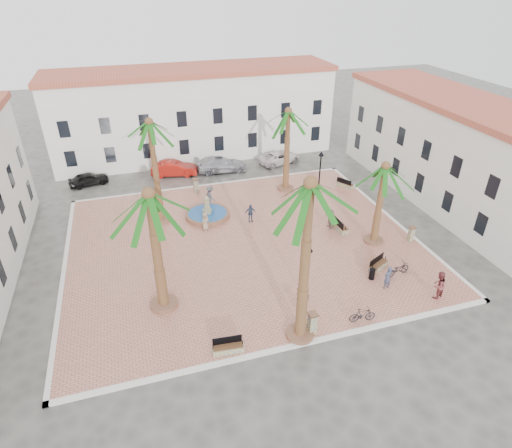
# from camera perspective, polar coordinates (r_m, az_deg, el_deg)

# --- Properties ---
(ground) EXTENTS (120.00, 120.00, 0.00)m
(ground) POSITION_cam_1_polar(r_m,az_deg,el_deg) (33.09, -1.66, -2.64)
(ground) COLOR #56544F
(ground) RESTS_ON ground
(plaza) EXTENTS (26.00, 22.00, 0.15)m
(plaza) POSITION_cam_1_polar(r_m,az_deg,el_deg) (33.05, -1.66, -2.53)
(plaza) COLOR tan
(plaza) RESTS_ON ground
(kerb_n) EXTENTS (26.30, 0.30, 0.16)m
(kerb_n) POSITION_cam_1_polar(r_m,az_deg,el_deg) (42.44, -5.66, 5.26)
(kerb_n) COLOR silver
(kerb_n) RESTS_ON ground
(kerb_s) EXTENTS (26.30, 0.30, 0.16)m
(kerb_s) POSITION_cam_1_polar(r_m,az_deg,el_deg) (24.99, 5.38, -15.81)
(kerb_s) COLOR silver
(kerb_s) RESTS_ON ground
(kerb_e) EXTENTS (0.30, 22.30, 0.16)m
(kerb_e) POSITION_cam_1_polar(r_m,az_deg,el_deg) (38.04, 17.56, 0.71)
(kerb_e) COLOR silver
(kerb_e) RESTS_ON ground
(kerb_w) EXTENTS (0.30, 22.30, 0.16)m
(kerb_w) POSITION_cam_1_polar(r_m,az_deg,el_deg) (32.78, -24.24, -5.93)
(kerb_w) COLOR silver
(kerb_w) RESTS_ON ground
(building_north) EXTENTS (30.40, 7.40, 9.50)m
(building_north) POSITION_cam_1_polar(r_m,az_deg,el_deg) (49.13, -8.21, 14.50)
(building_north) COLOR white
(building_north) RESTS_ON ground
(building_east) EXTENTS (7.40, 26.40, 9.00)m
(building_east) POSITION_cam_1_polar(r_m,az_deg,el_deg) (41.82, 25.17, 8.67)
(building_east) COLOR white
(building_east) RESTS_ON ground
(fountain) EXTENTS (3.74, 3.74, 1.93)m
(fountain) POSITION_cam_1_polar(r_m,az_deg,el_deg) (36.53, -6.49, 1.37)
(fountain) COLOR #8B5A41
(fountain) RESTS_ON plaza
(palm_nw) EXTENTS (4.68, 4.68, 8.76)m
(palm_nw) POSITION_cam_1_polar(r_m,az_deg,el_deg) (33.62, -13.89, 11.70)
(palm_nw) COLOR #8B5A41
(palm_nw) RESTS_ON plaza
(palm_sw) EXTENTS (5.55, 5.55, 8.15)m
(palm_sw) POSITION_cam_1_polar(r_m,az_deg,el_deg) (23.95, -13.89, 1.98)
(palm_sw) COLOR #8B5A41
(palm_sw) RESTS_ON plaza
(palm_s) EXTENTS (5.23, 5.23, 9.96)m
(palm_s) POSITION_cam_1_polar(r_m,az_deg,el_deg) (20.30, 7.12, 2.96)
(palm_s) COLOR #8B5A41
(palm_s) RESTS_ON plaza
(palm_e) EXTENTS (4.79, 4.79, 6.62)m
(palm_e) POSITION_cam_1_polar(r_m,az_deg,el_deg) (31.78, 16.72, 6.17)
(palm_e) COLOR #8B5A41
(palm_e) RESTS_ON plaza
(palm_ne) EXTENTS (4.81, 4.81, 7.88)m
(palm_ne) POSITION_cam_1_polar(r_m,az_deg,el_deg) (38.80, 4.30, 13.64)
(palm_ne) COLOR #8B5A41
(palm_ne) RESTS_ON plaza
(bench_s) EXTENTS (1.76, 0.67, 0.91)m
(bench_s) POSITION_cam_1_polar(r_m,az_deg,el_deg) (24.35, -3.76, -16.18)
(bench_s) COLOR gray
(bench_s) RESTS_ON plaza
(bench_se) EXTENTS (1.78, 1.24, 0.91)m
(bench_se) POSITION_cam_1_polar(r_m,az_deg,el_deg) (31.22, 15.98, -5.36)
(bench_se) COLOR gray
(bench_se) RESTS_ON plaza
(bench_e) EXTENTS (0.68, 2.01, 1.05)m
(bench_e) POSITION_cam_1_polar(r_m,az_deg,el_deg) (35.09, 11.04, -0.30)
(bench_e) COLOR gray
(bench_e) RESTS_ON plaza
(bench_ne) EXTENTS (1.30, 1.73, 0.90)m
(bench_ne) POSITION_cam_1_polar(r_m,az_deg,el_deg) (42.36, 11.76, 5.18)
(bench_ne) COLOR gray
(bench_ne) RESTS_ON plaza
(lamppost_s) EXTENTS (0.43, 0.43, 3.98)m
(lamppost_s) POSITION_cam_1_polar(r_m,az_deg,el_deg) (26.29, 7.00, -5.21)
(lamppost_s) COLOR black
(lamppost_s) RESTS_ON plaza
(lamppost_e) EXTENTS (0.47, 0.47, 4.37)m
(lamppost_e) POSITION_cam_1_polar(r_m,az_deg,el_deg) (39.12, 8.57, 7.67)
(lamppost_e) COLOR black
(lamppost_e) RESTS_ON plaza
(bollard_se) EXTENTS (0.57, 0.57, 1.48)m
(bollard_se) POSITION_cam_1_polar(r_m,az_deg,el_deg) (25.15, 7.50, -12.92)
(bollard_se) COLOR gray
(bollard_se) RESTS_ON plaza
(bollard_n) EXTENTS (0.56, 0.56, 1.38)m
(bollard_n) POSITION_cam_1_polar(r_m,az_deg,el_deg) (40.60, -8.00, 5.11)
(bollard_n) COLOR gray
(bollard_n) RESTS_ON plaza
(bollard_e) EXTENTS (0.46, 0.46, 1.24)m
(bollard_e) POSITION_cam_1_polar(r_m,az_deg,el_deg) (34.92, 20.01, -1.22)
(bollard_e) COLOR gray
(bollard_e) RESTS_ON plaza
(litter_bin) EXTENTS (0.40, 0.40, 0.77)m
(litter_bin) POSITION_cam_1_polar(r_m,az_deg,el_deg) (30.09, 15.21, -6.45)
(litter_bin) COLOR black
(litter_bin) RESTS_ON plaza
(cyclist_a) EXTENTS (0.68, 0.52, 1.69)m
(cyclist_a) POSITION_cam_1_polar(r_m,az_deg,el_deg) (29.27, 17.15, -6.85)
(cyclist_a) COLOR #373E57
(cyclist_a) RESTS_ON plaza
(bicycle_a) EXTENTS (1.94, 0.98, 0.97)m
(bicycle_a) POSITION_cam_1_polar(r_m,az_deg,el_deg) (30.89, 18.45, -5.73)
(bicycle_a) COLOR black
(bicycle_a) RESTS_ON plaza
(cyclist_b) EXTENTS (1.13, 1.00, 1.94)m
(cyclist_b) POSITION_cam_1_polar(r_m,az_deg,el_deg) (29.52, 23.16, -7.49)
(cyclist_b) COLOR brown
(cyclist_b) RESTS_ON plaza
(bicycle_b) EXTENTS (1.67, 0.67, 0.98)m
(bicycle_b) POSITION_cam_1_polar(r_m,az_deg,el_deg) (26.59, 14.00, -11.68)
(bicycle_b) COLOR black
(bicycle_b) RESTS_ON plaza
(pedestrian_fountain_a) EXTENTS (0.89, 0.81, 1.52)m
(pedestrian_fountain_a) POSITION_cam_1_polar(r_m,az_deg,el_deg) (34.44, -6.77, 0.35)
(pedestrian_fountain_a) COLOR #9D8667
(pedestrian_fountain_a) RESTS_ON plaza
(pedestrian_fountain_b) EXTENTS (0.95, 0.45, 1.57)m
(pedestrian_fountain_b) POSITION_cam_1_polar(r_m,az_deg,el_deg) (35.33, -0.76, 1.46)
(pedestrian_fountain_b) COLOR #32405B
(pedestrian_fountain_b) RESTS_ON plaza
(pedestrian_north) EXTENTS (1.03, 1.32, 1.80)m
(pedestrian_north) POSITION_cam_1_polar(r_m,az_deg,el_deg) (38.10, -6.13, 3.77)
(pedestrian_north) COLOR #4C4B50
(pedestrian_north) RESTS_ON plaza
(pedestrian_east) EXTENTS (0.65, 1.57, 1.65)m
(pedestrian_east) POSITION_cam_1_polar(r_m,az_deg,el_deg) (34.96, 9.90, 0.70)
(pedestrian_east) COLOR #7B675C
(pedestrian_east) RESTS_ON plaza
(car_black) EXTENTS (3.97, 2.30, 1.27)m
(car_black) POSITION_cam_1_polar(r_m,az_deg,el_deg) (45.15, -21.44, 5.60)
(car_black) COLOR black
(car_black) RESTS_ON ground
(car_red) EXTENTS (4.85, 2.50, 1.52)m
(car_red) POSITION_cam_1_polar(r_m,az_deg,el_deg) (44.93, -10.85, 7.29)
(car_red) COLOR #AF1911
(car_red) RESTS_ON ground
(car_silver) EXTENTS (5.33, 2.49, 1.51)m
(car_silver) POSITION_cam_1_polar(r_m,az_deg,el_deg) (45.24, -4.64, 7.90)
(car_silver) COLOR #A6A6AF
(car_silver) RESTS_ON ground
(car_white) EXTENTS (5.15, 3.45, 1.31)m
(car_white) POSITION_cam_1_polar(r_m,az_deg,el_deg) (47.32, 3.16, 8.87)
(car_white) COLOR white
(car_white) RESTS_ON ground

